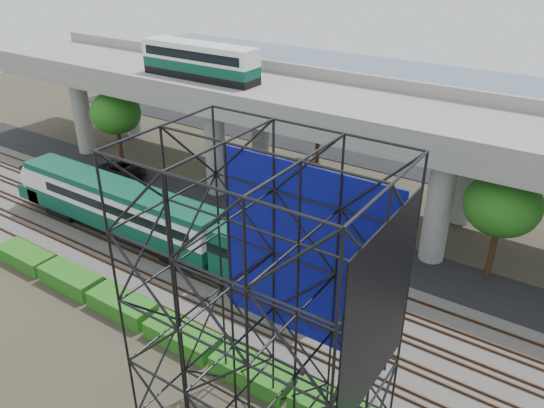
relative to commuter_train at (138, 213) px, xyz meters
The scene contains 13 objects.
ground 9.51m from the commuter_train, 12.75° to the right, with size 140.00×140.00×0.00m, color #474233.
ballast_bed 9.26m from the commuter_train, ahead, with size 90.00×12.00×0.20m, color slate.
service_road 12.59m from the commuter_train, 43.89° to the left, with size 90.00×5.00×0.08m, color black.
parking_lot 33.32m from the commuter_train, 74.56° to the left, with size 90.00×18.00×0.08m, color black.
harbor_water 54.79m from the commuter_train, 80.71° to the left, with size 140.00×40.00×0.03m, color #43576E.
rail_tracks 9.21m from the commuter_train, ahead, with size 90.00×9.52×0.16m.
commuter_train is the anchor object (origin of this frame).
overpass 16.89m from the commuter_train, 60.90° to the left, with size 80.00×12.00×12.40m.
scaffold_tower 21.21m from the commuter_train, 28.83° to the right, with size 9.36×6.36×15.00m.
hedge_strip 11.91m from the commuter_train, 32.62° to the right, with size 34.60×1.80×1.20m.
trees 15.01m from the commuter_train, 73.60° to the left, with size 40.94×16.94×7.69m.
suv 13.72m from the commuter_train, 143.77° to the left, with size 2.39×5.18×1.44m, color black.
parked_cars 32.72m from the commuter_train, 74.90° to the left, with size 35.72×9.67×1.27m.
Camera 1 is at (18.49, -21.13, 21.34)m, focal length 35.00 mm.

